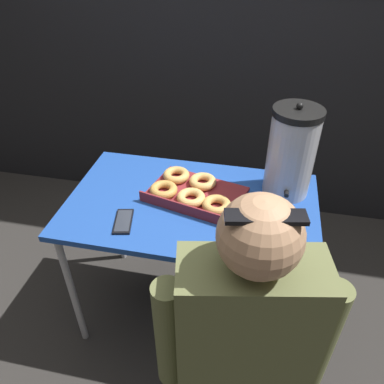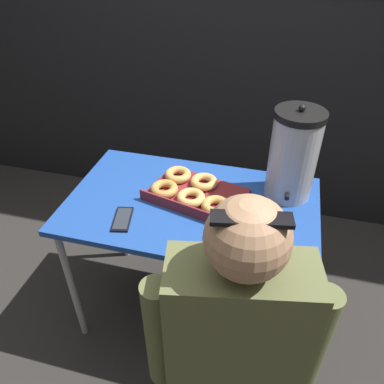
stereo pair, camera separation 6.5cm
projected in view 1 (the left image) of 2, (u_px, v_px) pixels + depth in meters
The scene contains 7 objects.
ground_plane at pixel (192, 307), 2.14m from camera, with size 12.00×12.00×0.00m, color #2D2B28.
back_wall at pixel (229, 12), 2.18m from camera, with size 6.00×0.11×2.69m.
folding_table at pixel (191, 213), 1.72m from camera, with size 1.12×0.68×0.76m.
donut_box at pixel (192, 192), 1.71m from camera, with size 0.48×0.38×0.05m.
coffee_urn at pixel (291, 153), 1.63m from camera, with size 0.21×0.24×0.44m.
cell_phone at pixel (123, 221), 1.57m from camera, with size 0.10×0.17×0.01m.
person_seated at pixel (242, 357), 1.25m from camera, with size 0.56×0.29×1.28m.
Camera 1 is at (0.27, -1.29, 1.80)m, focal length 35.00 mm.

